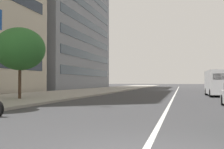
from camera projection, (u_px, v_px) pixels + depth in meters
name	position (u px, v px, depth m)	size (l,w,h in m)	color
sidewalk_right_plaza	(78.00, 92.00, 37.33)	(160.00, 9.43, 0.15)	#A39E93
lane_centre_stripe	(176.00, 92.00, 39.40)	(110.00, 0.16, 0.01)	silver
delivery_van_ahead	(219.00, 82.00, 28.05)	(5.97, 2.21, 2.45)	silver
street_lamp_with_banners	(0.00, 5.00, 15.24)	(1.26, 2.50, 8.86)	#232326
street_tree_far_plaza	(20.00, 49.00, 21.53)	(3.68, 3.68, 5.20)	#473323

